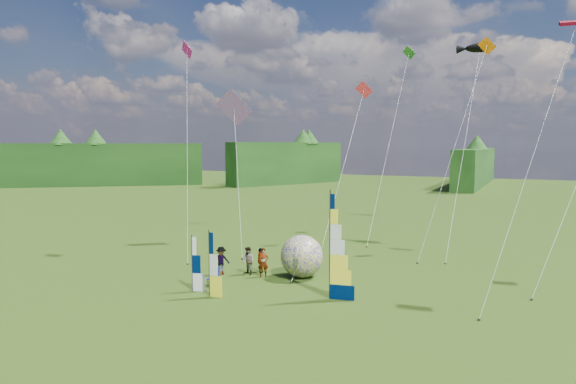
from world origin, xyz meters
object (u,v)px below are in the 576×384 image
at_px(spectator_a, 263,263).
at_px(camp_chair, 213,277).
at_px(bol_inflatable, 302,256).
at_px(side_banner_far, 192,264).
at_px(side_banner_left, 209,265).
at_px(spectator_b, 248,261).
at_px(feather_banner_main, 330,247).
at_px(spectator_c, 221,261).
at_px(kite_whale, 465,133).
at_px(spectator_d, 260,260).

relative_size(spectator_a, camp_chair, 1.66).
bearing_deg(bol_inflatable, side_banner_far, -127.61).
bearing_deg(spectator_a, bol_inflatable, -3.87).
relative_size(side_banner_left, side_banner_far, 1.14).
bearing_deg(spectator_b, feather_banner_main, 2.48).
bearing_deg(spectator_c, kite_whale, -2.08).
bearing_deg(spectator_a, spectator_b, 147.75).
bearing_deg(side_banner_left, spectator_d, 88.62).
xyz_separation_m(spectator_b, spectator_c, (-1.53, -0.71, 0.01)).
height_order(spectator_b, camp_chair, spectator_b).
distance_m(bol_inflatable, camp_chair, 5.59).
bearing_deg(feather_banner_main, camp_chair, 175.89).
height_order(spectator_c, kite_whale, kite_whale).
relative_size(side_banner_left, camp_chair, 3.22).
relative_size(spectator_d, camp_chair, 1.44).
height_order(spectator_c, camp_chair, spectator_c).
bearing_deg(bol_inflatable, spectator_c, -161.16).
distance_m(side_banner_left, spectator_b, 5.00).
distance_m(spectator_d, camp_chair, 4.14).
relative_size(feather_banner_main, side_banner_left, 1.60).
relative_size(feather_banner_main, bol_inflatable, 2.14).
relative_size(bol_inflatable, spectator_d, 1.67).
bearing_deg(feather_banner_main, bol_inflatable, 123.14).
bearing_deg(spectator_b, spectator_d, 90.27).
distance_m(side_banner_far, camp_chair, 1.73).
height_order(spectator_a, spectator_b, spectator_a).
distance_m(side_banner_left, side_banner_far, 1.49).
bearing_deg(spectator_d, side_banner_left, 144.37).
relative_size(spectator_b, spectator_c, 0.99).
bearing_deg(bol_inflatable, feather_banner_main, -47.01).
xyz_separation_m(bol_inflatable, spectator_d, (-2.88, -0.04, -0.53)).
xyz_separation_m(spectator_c, spectator_d, (1.91, 1.60, -0.10)).
relative_size(side_banner_left, spectator_c, 1.97).
height_order(side_banner_far, spectator_a, side_banner_far).
relative_size(side_banner_left, spectator_a, 1.94).
distance_m(side_banner_far, spectator_c, 3.90).
distance_m(spectator_a, camp_chair, 3.50).
distance_m(bol_inflatable, spectator_b, 3.42).
xyz_separation_m(bol_inflatable, spectator_a, (-2.14, -1.00, -0.41)).
distance_m(feather_banner_main, camp_chair, 7.28).
relative_size(side_banner_far, kite_whale, 0.17).
bearing_deg(spectator_d, side_banner_far, 129.62).
bearing_deg(spectator_c, feather_banner_main, -65.92).
distance_m(spectator_b, spectator_c, 1.69).
relative_size(feather_banner_main, side_banner_far, 1.82).
bearing_deg(camp_chair, kite_whale, 54.08).
bearing_deg(feather_banner_main, kite_whale, 65.76).
height_order(feather_banner_main, kite_whale, kite_whale).
distance_m(side_banner_far, spectator_d, 5.60).
bearing_deg(kite_whale, spectator_b, -142.50).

